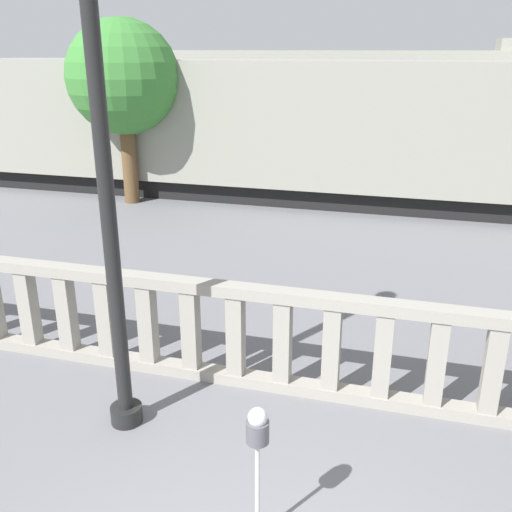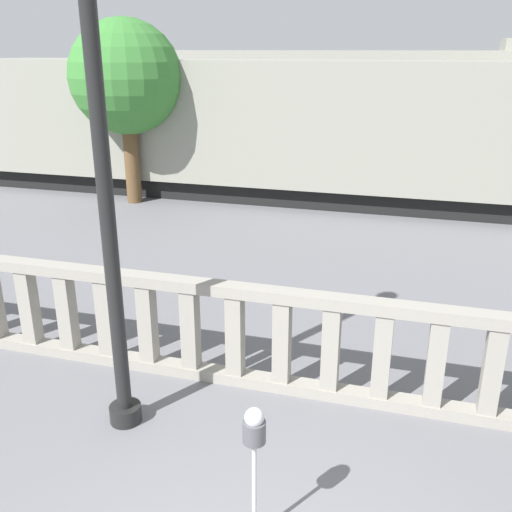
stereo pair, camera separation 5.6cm
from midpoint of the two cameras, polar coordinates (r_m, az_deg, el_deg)
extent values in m
cube|color=gray|center=(7.19, 7.51, -13.28)|extent=(12.81, 0.24, 0.14)
cube|color=gray|center=(6.61, 7.97, -4.54)|extent=(12.81, 0.24, 0.14)
cube|color=gray|center=(8.43, -21.57, -4.70)|extent=(0.20, 0.20, 1.06)
cube|color=gray|center=(8.10, -18.19, -5.30)|extent=(0.20, 0.20, 1.06)
cube|color=gray|center=(7.80, -14.53, -5.92)|extent=(0.20, 0.20, 1.06)
cube|color=gray|center=(7.53, -10.59, -6.57)|extent=(0.20, 0.20, 1.06)
cube|color=gray|center=(7.30, -6.36, -7.22)|extent=(0.20, 0.20, 1.06)
cube|color=gray|center=(7.11, -1.87, -7.87)|extent=(0.20, 0.20, 1.06)
cube|color=gray|center=(6.97, 2.84, -8.50)|extent=(0.20, 0.20, 1.06)
cube|color=gray|center=(6.88, 7.73, -9.10)|extent=(0.20, 0.20, 1.06)
cube|color=gray|center=(6.84, 12.73, -9.63)|extent=(0.20, 0.20, 1.06)
cube|color=gray|center=(6.85, 17.77, -10.10)|extent=(0.20, 0.20, 1.06)
cube|color=gray|center=(6.91, 22.77, -10.48)|extent=(0.20, 0.20, 1.06)
cylinder|color=black|center=(6.87, -12.67, -15.07)|extent=(0.36, 0.36, 0.20)
cylinder|color=black|center=(5.82, -14.57, 6.03)|extent=(0.16, 0.16, 4.91)
cylinder|color=silver|center=(5.19, 0.17, -22.37)|extent=(0.04, 0.04, 1.00)
cylinder|color=#4C4C51|center=(4.81, 0.18, -17.15)|extent=(0.19, 0.19, 0.19)
sphere|color=#B2B7BC|center=(4.73, 0.18, -15.84)|extent=(0.16, 0.16, 0.16)
cube|color=black|center=(15.99, 21.26, 5.20)|extent=(27.86, 2.22, 0.55)
cube|color=gray|center=(15.66, 22.12, 11.77)|extent=(28.42, 2.77, 3.17)
cube|color=black|center=(35.27, 4.89, 13.91)|extent=(26.54, 2.45, 0.55)
cube|color=gray|center=(35.12, 4.99, 17.07)|extent=(27.08, 3.06, 3.35)
cylinder|color=brown|center=(15.98, -12.18, 9.18)|extent=(0.41, 0.41, 2.22)
sphere|color=#387A33|center=(15.74, -12.79, 17.07)|extent=(2.92, 2.92, 2.92)
camera|label=1|loc=(0.03, -89.79, 0.08)|focal=40.00mm
camera|label=2|loc=(0.03, 90.21, -0.08)|focal=40.00mm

